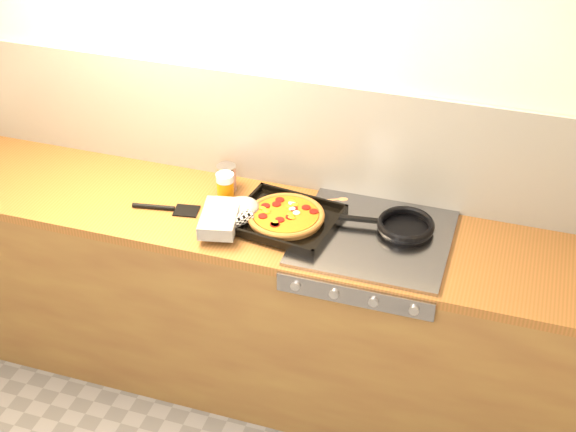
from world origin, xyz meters
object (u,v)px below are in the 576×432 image
(frying_pan, at_px, (404,226))
(juice_glass, at_px, (225,187))
(pizza_on_tray, at_px, (268,216))
(tomato_can, at_px, (227,178))

(frying_pan, relative_size, juice_glass, 3.10)
(pizza_on_tray, height_order, tomato_can, tomato_can)
(pizza_on_tray, bearing_deg, juice_glass, 152.23)
(tomato_can, bearing_deg, pizza_on_tray, -37.95)
(frying_pan, relative_size, tomato_can, 3.34)
(juice_glass, bearing_deg, pizza_on_tray, -27.77)
(pizza_on_tray, relative_size, frying_pan, 1.42)
(pizza_on_tray, bearing_deg, tomato_can, 142.05)
(pizza_on_tray, xyz_separation_m, frying_pan, (0.53, 0.11, -0.01))
(tomato_can, height_order, juice_glass, juice_glass)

